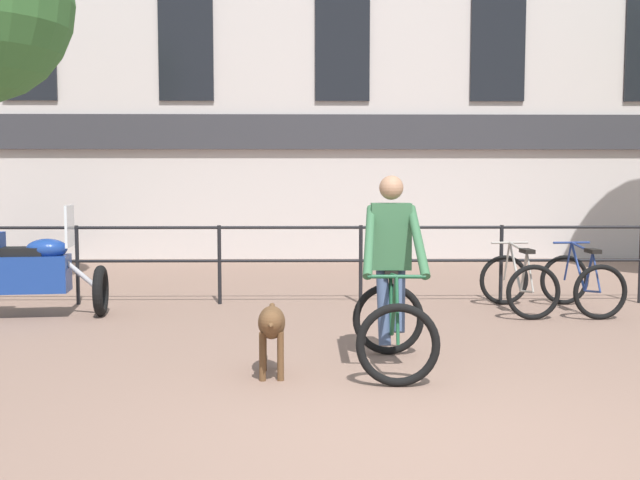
# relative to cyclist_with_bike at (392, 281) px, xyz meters

# --- Properties ---
(ground_plane) EXTENTS (60.00, 60.00, 0.00)m
(ground_plane) POSITION_rel_cyclist_with_bike_xyz_m (-0.04, -1.92, -0.76)
(ground_plane) COLOR #846656
(canal_railing) EXTENTS (15.05, 0.05, 1.05)m
(canal_railing) POSITION_rel_cyclist_with_bike_xyz_m (-0.04, 3.28, -0.05)
(canal_railing) COLOR black
(canal_railing) RESTS_ON ground_plane
(cyclist_with_bike) EXTENTS (0.72, 1.19, 1.70)m
(cyclist_with_bike) POSITION_rel_cyclist_with_bike_xyz_m (0.00, 0.00, 0.00)
(cyclist_with_bike) COLOR black
(cyclist_with_bike) RESTS_ON ground_plane
(dog) EXTENTS (0.25, 0.88, 0.63)m
(dog) POSITION_rel_cyclist_with_bike_xyz_m (-1.05, -0.40, -0.32)
(dog) COLOR brown
(dog) RESTS_ON ground_plane
(parked_motorcycle) EXTENTS (1.81, 0.82, 1.35)m
(parked_motorcycle) POSITION_rel_cyclist_with_bike_xyz_m (-4.09, 2.35, -0.20)
(parked_motorcycle) COLOR black
(parked_motorcycle) RESTS_ON ground_plane
(parked_bicycle_near_lamp) EXTENTS (0.73, 1.15, 0.86)m
(parked_bicycle_near_lamp) POSITION_rel_cyclist_with_bike_xyz_m (1.88, 2.63, -0.41)
(parked_bicycle_near_lamp) COLOR black
(parked_bicycle_near_lamp) RESTS_ON ground_plane
(parked_bicycle_mid_left) EXTENTS (0.73, 1.15, 0.86)m
(parked_bicycle_mid_left) POSITION_rel_cyclist_with_bike_xyz_m (2.68, 2.63, -0.41)
(parked_bicycle_mid_left) COLOR black
(parked_bicycle_mid_left) RESTS_ON ground_plane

